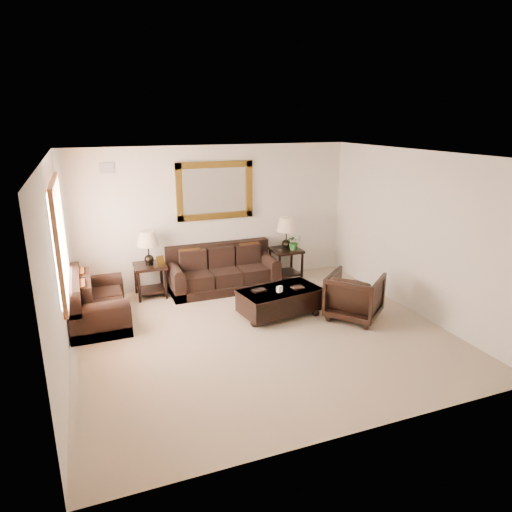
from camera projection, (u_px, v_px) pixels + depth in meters
name	position (u px, v px, depth m)	size (l,w,h in m)	color
room	(261.00, 249.00, 6.62)	(5.51, 5.01, 2.71)	gray
window	(61.00, 238.00, 6.44)	(0.07, 1.96, 1.66)	white
mirror	(215.00, 191.00, 8.68)	(1.50, 0.06, 1.10)	#4D2F0F
air_vent	(107.00, 168.00, 7.89)	(0.25, 0.02, 0.18)	#999999
sofa	(223.00, 273.00, 8.80)	(2.06, 0.89, 0.84)	black
loveseat	(95.00, 305.00, 7.30)	(0.89, 1.49, 0.84)	black
end_table_left	(149.00, 254.00, 8.26)	(0.56, 0.56, 1.24)	black
end_table_right	(286.00, 239.00, 9.18)	(0.58, 0.58, 1.28)	black
coffee_table	(280.00, 299.00, 7.61)	(1.43, 0.92, 0.57)	black
armchair	(355.00, 294.00, 7.46)	(0.81, 0.76, 0.84)	black
potted_plant	(294.00, 244.00, 9.15)	(0.29, 0.32, 0.25)	#20551D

